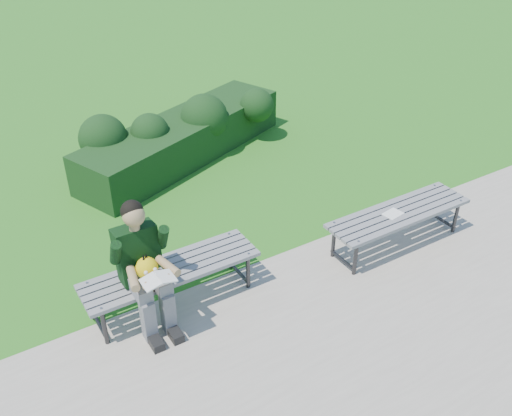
# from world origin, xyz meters

# --- Properties ---
(ground) EXTENTS (80.00, 80.00, 0.00)m
(ground) POSITION_xyz_m (0.00, 0.00, 0.00)
(ground) COLOR #3A7B1B
(ground) RESTS_ON ground
(walkway) EXTENTS (30.00, 3.50, 0.02)m
(walkway) POSITION_xyz_m (0.00, -1.75, 0.01)
(walkway) COLOR #C1B2A0
(walkway) RESTS_ON ground
(hedge) EXTENTS (3.63, 2.14, 0.93)m
(hedge) POSITION_xyz_m (0.44, 2.81, 0.39)
(hedge) COLOR #163613
(hedge) RESTS_ON ground
(bench_left) EXTENTS (1.80, 0.50, 0.46)m
(bench_left) POSITION_xyz_m (-1.03, -0.11, 0.42)
(bench_left) COLOR slate
(bench_left) RESTS_ON walkway
(bench_right) EXTENTS (1.80, 0.50, 0.46)m
(bench_right) POSITION_xyz_m (1.63, -0.54, 0.42)
(bench_right) COLOR slate
(bench_right) RESTS_ON walkway
(seated_boy) EXTENTS (0.56, 0.76, 1.31)m
(seated_boy) POSITION_xyz_m (-1.33, -0.21, 0.71)
(seated_boy) COLOR gray
(seated_boy) RESTS_ON walkway
(paper_sheet) EXTENTS (0.24, 0.19, 0.01)m
(paper_sheet) POSITION_xyz_m (1.53, -0.54, 0.47)
(paper_sheet) COLOR white
(paper_sheet) RESTS_ON bench_right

